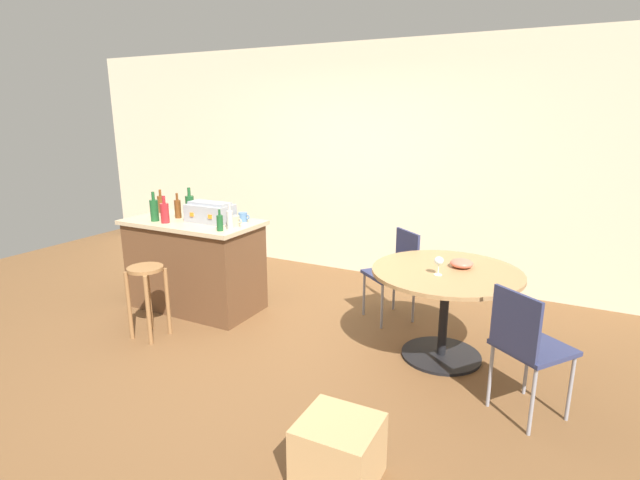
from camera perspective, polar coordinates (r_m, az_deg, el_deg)
name	(u,v)px	position (r m, az deg, el deg)	size (l,w,h in m)	color
ground_plane	(235,348)	(4.25, -9.93, -12.35)	(8.80, 8.80, 0.00)	brown
back_wall	(353,162)	(5.91, 3.89, 9.15)	(8.00, 0.10, 2.70)	beige
kitchen_island	(195,264)	(5.02, -14.43, -2.76)	(1.34, 0.71, 0.90)	brown
wooden_stool	(147,288)	(4.48, -19.63, -5.28)	(0.30, 0.30, 0.64)	olive
dining_table	(445,291)	(3.95, 14.50, -5.78)	(1.16, 1.16, 0.74)	black
folding_chair_near	(526,343)	(3.37, 23.06, -11.04)	(0.56, 0.56, 0.87)	navy
folding_chair_far	(396,268)	(4.65, 8.88, -3.30)	(0.56, 0.56, 0.85)	navy
toolbox	(210,212)	(4.79, -12.77, 3.19)	(0.44, 0.27, 0.19)	gray
bottle_0	(154,210)	(4.96, -18.87, 3.38)	(0.08, 0.08, 0.29)	#194C23
bottle_1	(165,212)	(4.85, -17.76, 3.10)	(0.08, 0.08, 0.26)	maroon
bottle_2	(220,223)	(4.40, -11.67, 2.02)	(0.06, 0.06, 0.19)	#194C23
bottle_3	(178,208)	(5.05, -16.35, 3.59)	(0.06, 0.06, 0.25)	#603314
bottle_4	(230,220)	(4.43, -10.53, 2.38)	(0.06, 0.06, 0.23)	#B7B2AD
bottle_5	(190,206)	(5.04, -15.02, 3.89)	(0.08, 0.08, 0.30)	#194C23
bottle_6	(161,204)	(5.38, -18.17, 4.08)	(0.07, 0.07, 0.24)	#603314
cup_0	(235,221)	(4.56, -9.96, 2.20)	(0.13, 0.09, 0.10)	tan
cup_1	(243,217)	(4.74, -9.01, 2.67)	(0.12, 0.09, 0.09)	#4C7099
wine_glass	(439,261)	(3.74, 13.77, -2.46)	(0.07, 0.07, 0.14)	silver
serving_bowl	(462,263)	(3.98, 16.29, -2.64)	(0.18, 0.18, 0.07)	#DB6651
cardboard_box	(338,451)	(2.81, 2.18, -23.53)	(0.41, 0.39, 0.35)	tan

